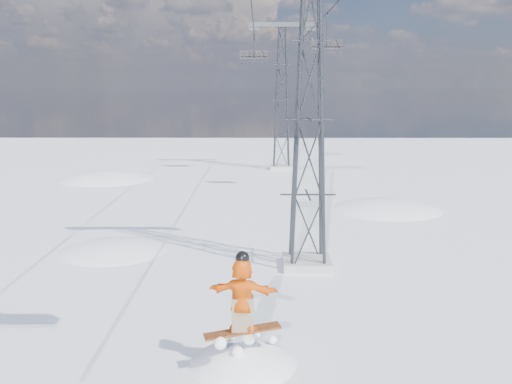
# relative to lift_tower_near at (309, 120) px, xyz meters

# --- Properties ---
(ground) EXTENTS (120.00, 120.00, 0.00)m
(ground) POSITION_rel_lift_tower_near_xyz_m (-0.80, -8.00, -5.47)
(ground) COLOR white
(ground) RESTS_ON ground
(snow_terrain) EXTENTS (39.00, 37.00, 22.00)m
(snow_terrain) POSITION_rel_lift_tower_near_xyz_m (-5.57, 13.24, -15.06)
(snow_terrain) COLOR white
(snow_terrain) RESTS_ON ground
(lift_tower_near) EXTENTS (5.20, 1.80, 11.43)m
(lift_tower_near) POSITION_rel_lift_tower_near_xyz_m (0.00, 0.00, 0.00)
(lift_tower_near) COLOR #999999
(lift_tower_near) RESTS_ON ground
(lift_tower_far) EXTENTS (5.20, 1.80, 11.43)m
(lift_tower_far) POSITION_rel_lift_tower_near_xyz_m (0.00, 25.00, 0.00)
(lift_tower_far) COLOR #999999
(lift_tower_far) RESTS_ON ground
(haul_cables) EXTENTS (4.46, 51.00, 0.06)m
(haul_cables) POSITION_rel_lift_tower_near_xyz_m (0.00, 11.50, 5.38)
(haul_cables) COLOR black
(haul_cables) RESTS_ON ground
(lift_chair_mid) EXTENTS (1.87, 0.54, 2.32)m
(lift_chair_mid) POSITION_rel_lift_tower_near_xyz_m (2.20, 14.16, 3.52)
(lift_chair_mid) COLOR black
(lift_chair_mid) RESTS_ON ground
(lift_chair_far) EXTENTS (2.06, 0.59, 2.55)m
(lift_chair_far) POSITION_rel_lift_tower_near_xyz_m (-2.20, 22.35, 3.34)
(lift_chair_far) COLOR black
(lift_chair_far) RESTS_ON ground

